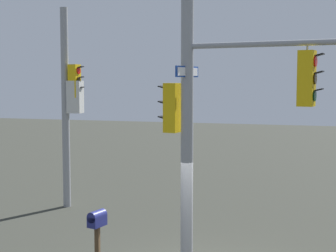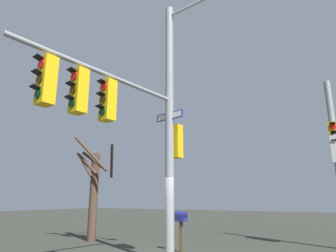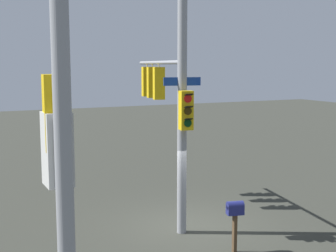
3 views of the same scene
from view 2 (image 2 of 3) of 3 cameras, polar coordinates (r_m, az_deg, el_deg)
The scene contains 3 objects.
main_signal_pole_assembly at distance 8.76m, azimuth -3.82°, elevation 3.49°, with size 3.43×5.89×8.53m.
mailbox at distance 11.26m, azimuth 2.55°, elevation -17.77°, with size 0.48×0.34×1.41m.
bare_tree_behind_pole at distance 14.45m, azimuth -14.25°, elevation -11.67°, with size 1.91×2.26×4.70m.
Camera 2 is at (-4.99, 7.77, 1.86)m, focal length 31.31 mm.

